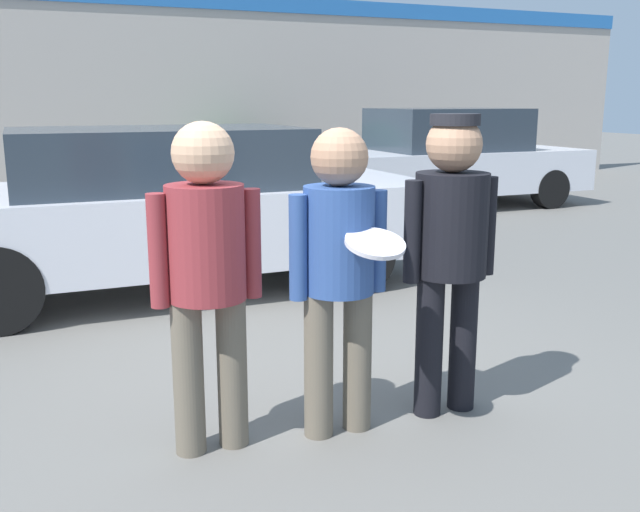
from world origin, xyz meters
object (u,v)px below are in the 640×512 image
at_px(parked_car_near, 169,208).
at_px(shrub, 237,158).
at_px(parked_car_far, 449,159).
at_px(person_right, 450,237).
at_px(person_left, 207,261).
at_px(person_middle_with_frisbee, 339,258).

distance_m(parked_car_near, shrub, 7.08).
xyz_separation_m(parked_car_near, parked_car_far, (5.26, 3.47, 0.02)).
relative_size(person_right, parked_car_near, 0.34).
xyz_separation_m(person_right, parked_car_near, (-0.86, 3.28, -0.24)).
height_order(parked_car_far, shrub, parked_car_far).
bearing_deg(person_left, parked_car_far, 49.48).
distance_m(person_left, person_middle_with_frisbee, 0.66).
bearing_deg(person_middle_with_frisbee, parked_car_near, 93.61).
bearing_deg(person_middle_with_frisbee, person_right, 0.28).
bearing_deg(person_left, person_middle_with_frisbee, -6.81).
height_order(person_left, person_middle_with_frisbee, person_left).
relative_size(parked_car_near, shrub, 3.75).
relative_size(person_right, parked_car_far, 0.38).
relative_size(person_middle_with_frisbee, parked_car_far, 0.37).
distance_m(person_left, parked_car_near, 3.25).
xyz_separation_m(person_middle_with_frisbee, parked_car_near, (-0.21, 3.29, -0.18)).
bearing_deg(person_right, parked_car_near, 104.70).
xyz_separation_m(parked_car_near, shrub, (2.59, 6.59, -0.11)).
bearing_deg(parked_car_near, shrub, 68.53).
bearing_deg(shrub, parked_car_near, -111.47).
relative_size(person_left, parked_car_far, 0.37).
bearing_deg(person_middle_with_frisbee, person_left, 173.19).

